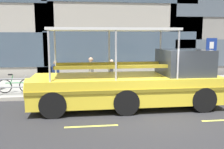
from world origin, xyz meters
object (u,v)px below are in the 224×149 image
(parking_sign, at_px, (211,54))
(leaned_bicycle, at_px, (16,86))
(duck_tour_boat, at_px, (139,82))
(pedestrian_near_stern, at_px, (56,72))
(pedestrian_mid_left, at_px, (112,70))
(pedestrian_mid_right, at_px, (91,70))
(pedestrian_near_bow, at_px, (166,67))

(parking_sign, bearing_deg, leaned_bicycle, 179.81)
(duck_tour_boat, bearing_deg, pedestrian_near_stern, 138.98)
(pedestrian_mid_left, relative_size, pedestrian_near_stern, 1.01)
(parking_sign, relative_size, pedestrian_mid_left, 1.78)
(pedestrian_mid_right, bearing_deg, duck_tour_boat, -54.89)
(parking_sign, xyz_separation_m, pedestrian_near_stern, (-8.33, 0.83, -0.93))
(leaned_bicycle, relative_size, pedestrian_mid_left, 1.14)
(pedestrian_mid_left, xyz_separation_m, pedestrian_near_stern, (-3.06, -0.23, -0.01))
(leaned_bicycle, xyz_separation_m, pedestrian_mid_left, (4.96, 1.03, 0.55))
(pedestrian_mid_left, height_order, pedestrian_mid_right, pedestrian_mid_right)
(parking_sign, distance_m, pedestrian_mid_left, 5.45)
(parking_sign, distance_m, duck_tour_boat, 5.26)
(pedestrian_near_bow, relative_size, pedestrian_mid_left, 1.14)
(leaned_bicycle, xyz_separation_m, pedestrian_near_bow, (8.10, 1.00, 0.67))
(parking_sign, distance_m, pedestrian_mid_right, 6.51)
(parking_sign, relative_size, pedestrian_near_stern, 1.80)
(leaned_bicycle, xyz_separation_m, pedestrian_mid_right, (3.77, 0.23, 0.66))
(pedestrian_near_bow, relative_size, pedestrian_near_stern, 1.15)
(pedestrian_near_bow, distance_m, pedestrian_mid_right, 4.40)
(parking_sign, height_order, pedestrian_mid_right, parking_sign)
(parking_sign, xyz_separation_m, leaned_bicycle, (-10.23, 0.03, -1.46))
(parking_sign, bearing_deg, duck_tour_boat, -151.54)
(pedestrian_near_bow, bearing_deg, pedestrian_mid_right, -169.88)
(duck_tour_boat, relative_size, pedestrian_near_bow, 5.58)
(duck_tour_boat, height_order, pedestrian_mid_left, duck_tour_boat)
(parking_sign, xyz_separation_m, duck_tour_boat, (-4.54, -2.46, -0.97))
(duck_tour_boat, bearing_deg, pedestrian_near_bow, 55.37)
(leaned_bicycle, distance_m, duck_tour_boat, 6.23)
(duck_tour_boat, height_order, pedestrian_near_bow, duck_tour_boat)
(pedestrian_mid_left, height_order, pedestrian_near_stern, pedestrian_mid_left)
(parking_sign, height_order, duck_tour_boat, duck_tour_boat)
(pedestrian_mid_left, bearing_deg, duck_tour_boat, -78.47)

